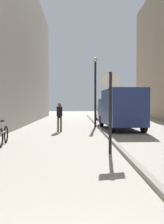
% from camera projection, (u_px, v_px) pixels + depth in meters
% --- Properties ---
extents(ground_plane, '(80.00, 80.00, 0.00)m').
position_uv_depth(ground_plane, '(75.00, 134.00, 13.13)').
color(ground_plane, '#A8A093').
extents(kerb_strip, '(0.16, 40.00, 0.12)m').
position_uv_depth(kerb_strip, '(104.00, 132.00, 13.17)').
color(kerb_strip, gray).
rests_on(kerb_strip, ground_plane).
extents(pedestrian_main_foreground, '(0.33, 0.21, 1.65)m').
position_uv_depth(pedestrian_main_foreground, '(59.00, 115.00, 13.89)').
color(pedestrian_main_foreground, brown).
rests_on(pedestrian_main_foreground, ground_plane).
extents(delivery_van, '(2.25, 5.39, 2.46)m').
position_uv_depth(delivery_van, '(120.00, 108.00, 15.18)').
color(delivery_van, navy).
rests_on(delivery_van, ground_plane).
extents(parked_car, '(1.95, 4.26, 1.45)m').
position_uv_depth(parked_car, '(106.00, 113.00, 23.94)').
color(parked_car, '#B7B7BC').
rests_on(parked_car, ground_plane).
extents(street_sign_post, '(0.59, 0.17, 2.60)m').
position_uv_depth(street_sign_post, '(110.00, 105.00, 7.78)').
color(street_sign_post, black).
rests_on(street_sign_post, ground_plane).
extents(lamp_post, '(0.28, 0.28, 4.76)m').
position_uv_depth(lamp_post, '(95.00, 87.00, 16.85)').
color(lamp_post, black).
rests_on(lamp_post, ground_plane).
extents(bicycle_leaning, '(0.25, 1.77, 0.98)m').
position_uv_depth(bicycle_leaning, '(4.00, 135.00, 9.39)').
color(bicycle_leaning, black).
rests_on(bicycle_leaning, ground_plane).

